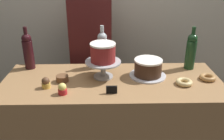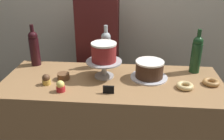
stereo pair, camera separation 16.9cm
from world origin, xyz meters
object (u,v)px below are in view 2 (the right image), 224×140
object	(u,v)px
wine_bottle_clear	(106,49)
donut_maple	(211,82)
wine_bottle_dark_red	(34,47)
chocolate_round_cake	(149,69)
cupcake_lemon	(61,86)
white_layer_cake	(104,52)
price_sign_chalkboard	(109,90)
cake_stand_pedestal	(104,66)
donut_glazed	(185,86)
barista_figure	(99,60)
wine_bottle_green	(196,54)
cookie_stack	(63,76)
cupcake_chocolate	(46,80)

from	to	relation	value
wine_bottle_clear	donut_maple	distance (m)	0.79
wine_bottle_dark_red	donut_maple	world-z (taller)	wine_bottle_dark_red
chocolate_round_cake	cupcake_lemon	size ratio (longest dim) A/B	2.67
white_layer_cake	chocolate_round_cake	distance (m)	0.34
white_layer_cake	cupcake_lemon	size ratio (longest dim) A/B	2.36
chocolate_round_cake	price_sign_chalkboard	world-z (taller)	chocolate_round_cake
cake_stand_pedestal	chocolate_round_cake	bearing A→B (deg)	1.61
chocolate_round_cake	wine_bottle_dark_red	world-z (taller)	wine_bottle_dark_red
chocolate_round_cake	donut_glazed	xyz separation A→B (m)	(0.23, -0.13, -0.05)
wine_bottle_clear	barista_figure	world-z (taller)	barista_figure
chocolate_round_cake	price_sign_chalkboard	distance (m)	0.36
wine_bottle_green	donut_maple	xyz separation A→B (m)	(0.07, -0.20, -0.13)
cake_stand_pedestal	chocolate_round_cake	world-z (taller)	chocolate_round_cake
white_layer_cake	price_sign_chalkboard	size ratio (longest dim) A/B	2.51
cupcake_lemon	price_sign_chalkboard	size ratio (longest dim) A/B	1.06
chocolate_round_cake	wine_bottle_green	distance (m)	0.37
white_layer_cake	cupcake_lemon	world-z (taller)	white_layer_cake
wine_bottle_clear	barista_figure	size ratio (longest dim) A/B	0.20
chocolate_round_cake	cookie_stack	xyz separation A→B (m)	(-0.60, -0.07, -0.05)
wine_bottle_clear	donut_glazed	distance (m)	0.65
donut_maple	cookie_stack	size ratio (longest dim) A/B	1.33
wine_bottle_green	donut_maple	distance (m)	0.25
chocolate_round_cake	cupcake_chocolate	size ratio (longest dim) A/B	2.67
cake_stand_pedestal	white_layer_cake	distance (m)	0.10
chocolate_round_cake	donut_maple	size ratio (longest dim) A/B	1.77
donut_glazed	wine_bottle_green	bearing A→B (deg)	67.01
donut_glazed	donut_maple	world-z (taller)	same
chocolate_round_cake	cookie_stack	size ratio (longest dim) A/B	2.36
donut_glazed	cupcake_lemon	bearing A→B (deg)	-171.99
white_layer_cake	donut_maple	bearing A→B (deg)	-4.71
cake_stand_pedestal	cupcake_lemon	size ratio (longest dim) A/B	3.38
donut_maple	white_layer_cake	bearing A→B (deg)	175.29
cupcake_chocolate	cookie_stack	size ratio (longest dim) A/B	0.88
donut_maple	price_sign_chalkboard	size ratio (longest dim) A/B	1.60
wine_bottle_green	price_sign_chalkboard	bearing A→B (deg)	-147.78
wine_bottle_green	cupcake_chocolate	bearing A→B (deg)	-164.02
wine_bottle_green	wine_bottle_clear	xyz separation A→B (m)	(-0.67, 0.05, 0.00)
donut_glazed	cookie_stack	world-z (taller)	cookie_stack
cookie_stack	donut_glazed	bearing A→B (deg)	-4.28
cookie_stack	wine_bottle_clear	bearing A→B (deg)	43.69
chocolate_round_cake	wine_bottle_green	xyz separation A→B (m)	(0.34, 0.14, 0.07)
barista_figure	wine_bottle_clear	bearing A→B (deg)	-71.08
white_layer_cake	wine_bottle_clear	distance (m)	0.20
cupcake_chocolate	barista_figure	size ratio (longest dim) A/B	0.05
white_layer_cake	cookie_stack	world-z (taller)	white_layer_cake
cake_stand_pedestal	cupcake_lemon	world-z (taller)	cake_stand_pedestal
cake_stand_pedestal	donut_glazed	xyz separation A→B (m)	(0.55, -0.13, -0.07)
price_sign_chalkboard	wine_bottle_green	bearing A→B (deg)	32.22
cupcake_lemon	cake_stand_pedestal	bearing A→B (deg)	43.40
wine_bottle_green	donut_maple	size ratio (longest dim) A/B	2.91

